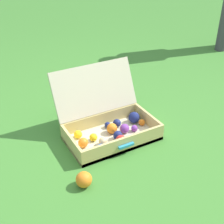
% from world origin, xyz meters
% --- Properties ---
extents(ground_plane, '(16.00, 16.00, 0.00)m').
position_xyz_m(ground_plane, '(0.00, 0.00, 0.00)').
color(ground_plane, '#3D7A2D').
extents(open_suitcase, '(0.61, 0.54, 0.44)m').
position_xyz_m(open_suitcase, '(0.07, 0.14, 0.10)').
color(open_suitcase, beige).
rests_on(open_suitcase, ground).
extents(stray_ball_on_grass, '(0.09, 0.09, 0.09)m').
position_xyz_m(stray_ball_on_grass, '(-0.29, -0.25, 0.05)').
color(stray_ball_on_grass, orange).
rests_on(stray_ball_on_grass, ground).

